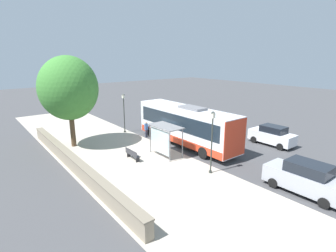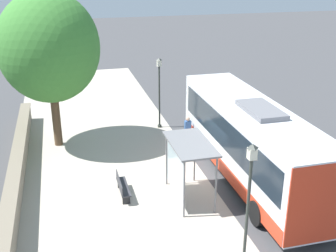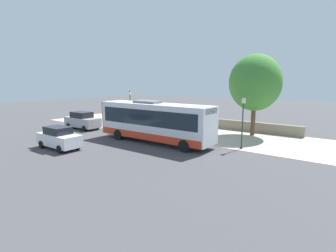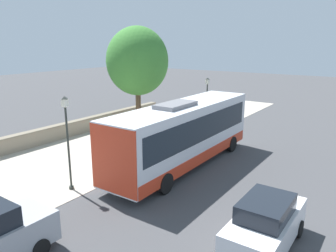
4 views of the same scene
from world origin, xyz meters
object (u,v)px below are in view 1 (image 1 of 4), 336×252
at_px(bus, 186,125).
at_px(street_lamp_near, 212,137).
at_px(bench, 132,154).
at_px(bus_shelter, 164,131).
at_px(street_lamp_far, 124,110).
at_px(shade_tree, 69,88).
at_px(parked_car_far_lane, 272,135).
at_px(parked_car_behind_bus, 306,178).
at_px(pedestrian, 146,128).

distance_m(bus, street_lamp_near, 6.46).
bearing_deg(bench, bus_shelter, -18.33).
relative_size(street_lamp_far, shade_tree, 0.52).
height_order(bus_shelter, street_lamp_far, street_lamp_far).
distance_m(street_lamp_far, shade_tree, 6.78).
distance_m(bus_shelter, bench, 3.21).
xyz_separation_m(bus_shelter, parked_car_far_lane, (9.78, -4.05, -1.22)).
height_order(parked_car_behind_bus, parked_car_far_lane, parked_car_behind_bus).
bearing_deg(parked_car_far_lane, pedestrian, 130.87).
bearing_deg(street_lamp_far, street_lamp_near, -91.38).
xyz_separation_m(street_lamp_far, parked_car_behind_bus, (2.12, -18.65, -1.58)).
relative_size(pedestrian, street_lamp_near, 0.37).
bearing_deg(pedestrian, street_lamp_near, -96.64).
xyz_separation_m(bus, bus_shelter, (-3.30, -0.99, 0.16)).
height_order(bus, parked_car_far_lane, bus).
distance_m(bus, pedestrian, 4.69).
distance_m(pedestrian, street_lamp_far, 3.52).
bearing_deg(bus_shelter, bench, 161.67).
height_order(bench, street_lamp_near, street_lamp_near).
xyz_separation_m(bench, street_lamp_far, (3.45, 7.46, 2.08)).
bearing_deg(street_lamp_far, shade_tree, -169.44).
bearing_deg(bench, parked_car_behind_bus, -63.54).
distance_m(pedestrian, bench, 6.20).
relative_size(bus, street_lamp_near, 2.50).
relative_size(bus_shelter, bench, 1.73).
relative_size(parked_car_behind_bus, parked_car_far_lane, 1.12).
distance_m(bench, parked_car_behind_bus, 12.51).
distance_m(street_lamp_near, parked_car_far_lane, 9.46).
bearing_deg(street_lamp_near, pedestrian, 83.36).
relative_size(street_lamp_far, parked_car_far_lane, 1.03).
relative_size(bench, street_lamp_near, 0.38).
bearing_deg(street_lamp_far, bench, -114.85).
bearing_deg(street_lamp_near, bus_shelter, 96.26).
xyz_separation_m(pedestrian, parked_car_behind_bus, (1.26, -15.62, -0.01)).
bearing_deg(parked_car_behind_bus, parked_car_far_lane, 42.60).
distance_m(pedestrian, parked_car_behind_bus, 15.67).
bearing_deg(street_lamp_near, parked_car_far_lane, 4.59).
height_order(street_lamp_far, parked_car_far_lane, street_lamp_far).
height_order(bus_shelter, bench, bus_shelter).
relative_size(bench, street_lamp_far, 0.41).
relative_size(street_lamp_near, parked_car_behind_bus, 0.97).
xyz_separation_m(parked_car_behind_bus, parked_car_far_lane, (6.83, 6.28, -0.07)).
xyz_separation_m(street_lamp_near, shade_tree, (-5.72, 11.99, 2.71)).
height_order(bus_shelter, street_lamp_near, street_lamp_near).
relative_size(pedestrian, shade_tree, 0.20).
bearing_deg(parked_car_behind_bus, pedestrian, 94.61).
bearing_deg(pedestrian, bench, -134.26).
bearing_deg(street_lamp_far, bus, -71.45).
bearing_deg(bench, street_lamp_near, -61.00).
xyz_separation_m(bus_shelter, shade_tree, (-5.20, 7.20, 3.29)).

